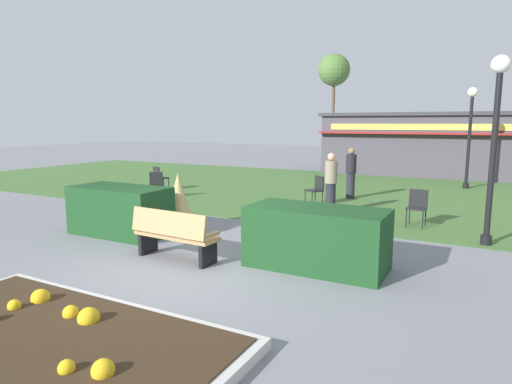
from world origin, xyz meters
The scene contains 20 objects.
ground_plane centered at (0.00, 0.00, 0.00)m, with size 80.00×80.00×0.00m, color slate.
lawn_patch centered at (0.00, 9.78, 0.00)m, with size 36.00×12.00×0.01m, color #446B33.
flower_bed centered at (0.24, -2.87, 0.09)m, with size 4.49×2.13×0.32m.
park_bench centered at (-0.53, 0.26, 0.48)m, with size 1.73×0.62×0.95m.
hedge_left centered at (-2.81, 1.21, 0.54)m, with size 2.26×1.10×1.09m, color #19421E.
hedge_right centered at (1.93, 1.09, 0.53)m, with size 2.39×1.10×1.07m, color #19421E.
ornamental_grass_behind_left centered at (-1.98, 2.27, 0.67)m, with size 0.79×0.79×1.34m, color tan.
ornamental_grass_behind_right centered at (1.38, 1.75, 0.45)m, with size 0.54×0.54×0.90m, color tan.
lamppost_mid centered at (4.54, 4.14, 2.43)m, with size 0.36×0.36×3.82m.
lamppost_far centered at (3.72, 12.73, 2.43)m, with size 0.36×0.36×3.82m.
trash_bin centered at (-3.53, 1.38, 0.47)m, with size 0.52×0.52×0.95m, color #2D4233.
food_kiosk centered at (1.96, 17.40, 1.50)m, with size 10.38×4.90×2.99m.
cafe_chair_west centered at (3.00, 5.26, 0.53)m, with size 0.46×0.46×0.89m.
cafe_chair_east centered at (-5.34, 5.38, 0.53)m, with size 0.61×0.61×0.89m.
cafe_chair_center centered at (-0.18, 6.75, 0.53)m, with size 0.61×0.61×0.89m.
cafe_chair_north centered at (-6.44, 6.79, 0.53)m, with size 0.57×0.57×0.89m.
person_strolling centered at (0.63, 5.72, 0.86)m, with size 0.34×0.34×1.69m.
person_standing centered at (0.43, 8.39, 0.86)m, with size 0.34×0.34×1.69m.
parked_car_west_slot centered at (-4.62, 26.22, 0.64)m, with size 4.34×2.33×1.20m.
tree_right_bg centered at (-8.30, 32.66, 7.04)m, with size 2.80×2.80×8.53m.
Camera 1 is at (4.50, -5.93, 2.51)m, focal length 30.84 mm.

